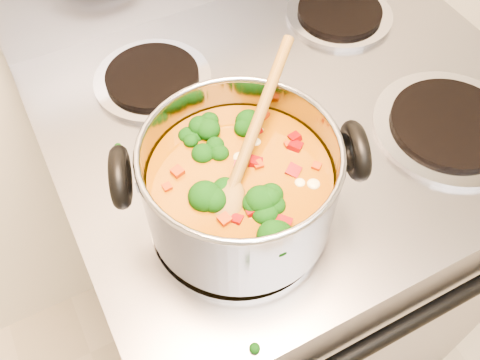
# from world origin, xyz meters

# --- Properties ---
(electric_range) EXTENTS (0.75, 0.68, 1.08)m
(electric_range) POSITION_xyz_m (-0.06, 1.16, 0.47)
(electric_range) COLOR gray
(electric_range) RESTS_ON ground
(stockpot) EXTENTS (0.30, 0.24, 0.14)m
(stockpot) POSITION_xyz_m (-0.24, 1.01, 1.00)
(stockpot) COLOR #95959C
(stockpot) RESTS_ON electric_range
(wooden_spoon) EXTENTS (0.21, 0.19, 0.09)m
(wooden_spoon) POSITION_xyz_m (-0.23, 1.02, 1.04)
(wooden_spoon) COLOR brown
(wooden_spoon) RESTS_ON stockpot
(cooktop_crumbs) EXTENTS (0.31, 0.20, 0.01)m
(cooktop_crumbs) POSITION_xyz_m (-0.28, 1.07, 0.92)
(cooktop_crumbs) COLOR black
(cooktop_crumbs) RESTS_ON electric_range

